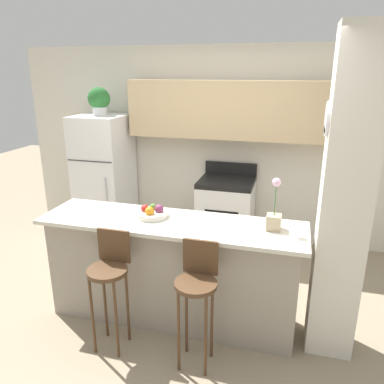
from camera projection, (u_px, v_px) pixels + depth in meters
The scene contains 11 objects.
ground_plane at pixel (172, 317), 3.56m from camera, with size 14.00×14.00×0.00m, color gray.
wall_back at pixel (226, 131), 4.85m from camera, with size 5.60×0.38×2.55m.
pillar_right at pixel (345, 204), 2.82m from camera, with size 0.38×0.32×2.55m.
counter_bar at pixel (172, 271), 3.41m from camera, with size 2.34×0.62×0.98m.
refrigerator at pixel (105, 177), 5.15m from camera, with size 0.65×0.74×1.68m.
stove_range at pixel (226, 213), 4.89m from camera, with size 0.69×0.63×1.07m.
bar_stool_left at pixel (110, 273), 3.01m from camera, with size 0.32×0.32×1.02m.
bar_stool_right at pixel (197, 287), 2.83m from camera, with size 0.32×0.32×1.02m.
potted_plant_on_fridge at pixel (99, 100), 4.84m from camera, with size 0.29×0.29×0.36m.
orchid_vase at pixel (274, 216), 3.05m from camera, with size 0.12×0.12×0.44m.
fruit_bowl at pixel (152, 213), 3.34m from camera, with size 0.29×0.29×0.12m.
Camera 1 is at (0.99, -2.86, 2.23)m, focal length 35.00 mm.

